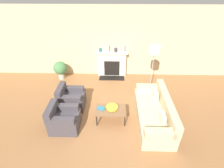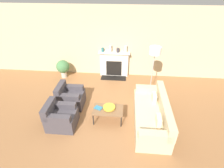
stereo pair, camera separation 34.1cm
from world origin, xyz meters
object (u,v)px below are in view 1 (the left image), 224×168
bowl (112,107)px  mantel_vase_center_left (108,49)px  couch (155,113)px  book (101,108)px  mantel_vase_left (100,50)px  coffee_table (111,111)px  armchair_far (71,99)px  mantel_vase_right (123,49)px  fireplace (112,64)px  armchair_near (63,119)px  floor_lamp (154,56)px  potted_plant (60,69)px  mantel_vase_center_right (116,50)px

bowl → mantel_vase_center_left: bearing=94.7°
couch → bowl: bearing=-91.7°
book → mantel_vase_left: size_ratio=1.66×
coffee_table → book: 0.30m
bowl → mantel_vase_left: size_ratio=2.21×
book → armchair_far: bearing=174.6°
armchair_far → mantel_vase_right: bearing=-38.7°
fireplace → mantel_vase_left: mantel_vase_left is taller
armchair_near → mantel_vase_center_left: bearing=-19.9°
couch → book: bearing=-91.0°
armchair_far → floor_lamp: floor_lamp is taller
armchair_near → potted_plant: size_ratio=1.06×
armchair_far → potted_plant: armchair_far is taller
armchair_near → armchair_far: same height
fireplace → book: bearing=-95.3°
bowl → mantel_vase_center_right: (0.08, 2.79, 0.72)m
couch → armchair_far: bearing=-102.8°
coffee_table → floor_lamp: floor_lamp is taller
couch → mantel_vase_right: mantel_vase_right is taller
potted_plant → fireplace: bearing=9.1°
bowl → potted_plant: size_ratio=0.47×
armchair_near → mantel_vase_left: (0.83, 3.19, 0.86)m
mantel_vase_left → potted_plant: 1.85m
couch → potted_plant: (-3.52, 2.47, 0.17)m
armchair_near → floor_lamp: floor_lamp is taller
armchair_far → mantel_vase_left: 2.53m
armchair_far → mantel_vase_left: size_ratio=5.00×
mantel_vase_left → coffee_table: bearing=-79.5°
mantel_vase_right → potted_plant: 2.76m
couch → armchair_near: 2.70m
bowl → mantel_vase_center_left: 2.91m
coffee_table → fireplace: bearing=90.8°
armchair_far → book: (1.06, -0.58, 0.11)m
coffee_table → mantel_vase_right: size_ratio=3.24×
coffee_table → mantel_vase_center_left: (-0.20, 2.85, 0.86)m
book → mantel_vase_center_right: size_ratio=1.55×
coffee_table → potted_plant: (-2.20, 2.48, 0.10)m
armchair_far → mantel_vase_right: mantel_vase_right is taller
couch → armchair_near: size_ratio=2.72×
coffee_table → mantel_vase_center_left: 2.98m
mantel_vase_right → fireplace: bearing=-178.2°
coffee_table → mantel_vase_right: bearing=81.4°
floor_lamp → mantel_vase_center_right: bearing=130.0°
fireplace → mantel_vase_right: mantel_vase_right is taller
coffee_table → floor_lamp: 2.26m
coffee_table → mantel_vase_center_left: mantel_vase_center_left is taller
armchair_near → bowl: size_ratio=2.26×
fireplace → mantel_vase_center_right: bearing=5.5°
armchair_near → mantel_vase_center_left: size_ratio=2.94×
book → mantel_vase_right: mantel_vase_right is taller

